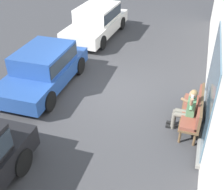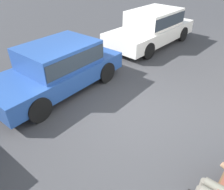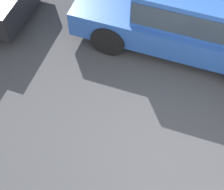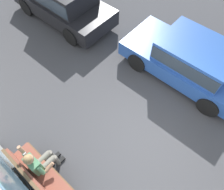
% 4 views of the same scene
% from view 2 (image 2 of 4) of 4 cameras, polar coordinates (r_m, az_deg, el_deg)
% --- Properties ---
extents(ground_plane, '(60.00, 60.00, 0.00)m').
position_cam_2_polar(ground_plane, '(5.82, 4.33, -4.64)').
color(ground_plane, '#38383A').
extents(parked_car_near, '(4.68, 2.09, 1.50)m').
position_cam_2_polar(parked_car_near, '(10.36, 10.48, 17.29)').
color(parked_car_near, white).
rests_on(parked_car_near, ground_plane).
extents(parked_car_mid, '(4.16, 1.94, 1.40)m').
position_cam_2_polar(parked_car_mid, '(6.70, -13.97, 7.54)').
color(parked_car_mid, '#23478E').
rests_on(parked_car_mid, ground_plane).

